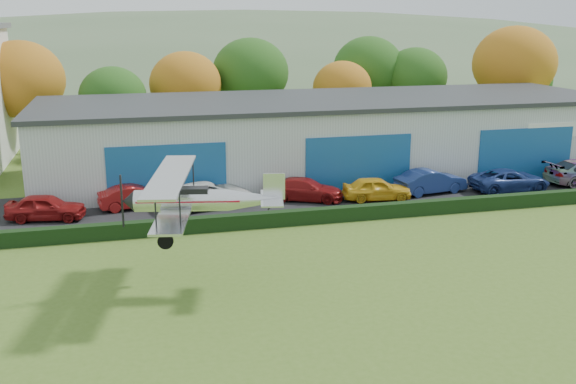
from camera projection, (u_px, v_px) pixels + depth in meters
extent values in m
plane|color=#486720|center=(451.00, 377.00, 20.32)|extent=(300.00, 300.00, 0.00)
cube|color=black|center=(333.00, 197.00, 40.69)|extent=(48.00, 9.00, 0.05)
cube|color=black|center=(360.00, 212.00, 36.10)|extent=(46.00, 0.60, 0.80)
cube|color=#B2B7BC|center=(330.00, 137.00, 47.09)|extent=(40.00, 12.00, 5.00)
cube|color=#2D3033|center=(330.00, 100.00, 46.41)|extent=(40.60, 12.60, 0.30)
cube|color=#185091|center=(167.00, 175.00, 38.74)|extent=(7.00, 0.12, 3.60)
cube|color=#185091|center=(359.00, 164.00, 41.60)|extent=(7.00, 0.12, 3.60)
cube|color=#185091|center=(525.00, 155.00, 44.46)|extent=(7.00, 0.12, 3.60)
cylinder|color=#3D2614|center=(27.00, 135.00, 53.32)|extent=(0.36, 0.36, 3.15)
ellipsoid|color=#9E4913|center=(21.00, 79.00, 52.17)|extent=(6.84, 6.84, 6.16)
cylinder|color=#3D2614|center=(116.00, 139.00, 53.20)|extent=(0.36, 0.36, 2.45)
ellipsoid|color=#1E4C14|center=(113.00, 97.00, 52.31)|extent=(5.32, 5.32, 4.79)
cylinder|color=#3D2614|center=(187.00, 130.00, 56.46)|extent=(0.36, 0.36, 2.80)
ellipsoid|color=#9E4913|center=(186.00, 84.00, 55.44)|extent=(6.08, 6.08, 5.47)
cylinder|color=#3D2614|center=(251.00, 122.00, 59.72)|extent=(0.36, 0.36, 3.15)
ellipsoid|color=#1E4C14|center=(250.00, 73.00, 58.57)|extent=(6.84, 6.84, 6.16)
cylinder|color=#3D2614|center=(341.00, 126.00, 59.84)|extent=(0.36, 0.36, 2.45)
ellipsoid|color=#9E4913|center=(342.00, 88.00, 58.95)|extent=(5.32, 5.32, 4.79)
cylinder|color=#3D2614|center=(413.00, 118.00, 63.58)|extent=(0.36, 0.36, 2.80)
ellipsoid|color=#1E4C14|center=(415.00, 76.00, 62.56)|extent=(6.08, 6.08, 5.47)
cylinder|color=#3D2614|center=(510.00, 117.00, 61.65)|extent=(0.36, 0.36, 3.50)
ellipsoid|color=#9E4913|center=(514.00, 63.00, 60.38)|extent=(7.60, 7.60, 6.84)
cylinder|color=#3D2614|center=(522.00, 115.00, 66.49)|extent=(0.36, 0.36, 2.45)
ellipsoid|color=#1E4C14|center=(525.00, 81.00, 65.59)|extent=(5.32, 5.32, 4.79)
cylinder|color=#3D2614|center=(367.00, 114.00, 64.45)|extent=(0.36, 0.36, 3.15)
ellipsoid|color=#1E4C14|center=(368.00, 69.00, 63.31)|extent=(6.84, 6.84, 6.16)
ellipsoid|color=#4C6642|center=(247.00, 128.00, 160.15)|extent=(320.00, 196.00, 56.00)
ellipsoid|color=#4C6642|center=(503.00, 97.00, 175.42)|extent=(240.00, 126.00, 36.00)
imported|color=maroon|center=(46.00, 207.00, 35.81)|extent=(4.43, 2.40, 1.43)
imported|color=maroon|center=(135.00, 196.00, 38.05)|extent=(4.36, 2.03, 1.38)
imported|color=silver|center=(209.00, 194.00, 38.30)|extent=(5.67, 3.47, 1.47)
imported|color=maroon|center=(305.00, 189.00, 39.72)|extent=(4.96, 3.58, 1.34)
imported|color=gold|center=(377.00, 189.00, 39.74)|extent=(4.34, 2.23, 1.41)
imported|color=navy|center=(431.00, 181.00, 41.29)|extent=(4.80, 2.32, 1.52)
imported|color=navy|center=(510.00, 180.00, 41.81)|extent=(5.09, 2.37, 1.41)
cylinder|color=silver|center=(182.00, 200.00, 26.16)|extent=(3.80, 1.61, 0.88)
cone|color=silver|center=(255.00, 200.00, 26.28)|extent=(2.28, 1.30, 0.88)
cone|color=black|center=(129.00, 201.00, 26.07)|extent=(0.66, 0.96, 0.88)
cube|color=#A20C1D|center=(189.00, 199.00, 26.16)|extent=(4.19, 1.71, 0.06)
cube|color=black|center=(193.00, 190.00, 26.07)|extent=(1.26, 0.81, 0.24)
cube|color=silver|center=(177.00, 208.00, 26.22)|extent=(2.62, 7.12, 0.10)
cube|color=silver|center=(171.00, 176.00, 25.88)|extent=(2.80, 7.52, 0.10)
cylinder|color=black|center=(155.00, 210.00, 23.59)|extent=(0.07, 0.07, 1.27)
cylinder|color=black|center=(180.00, 209.00, 23.63)|extent=(0.07, 0.07, 1.27)
cylinder|color=black|center=(173.00, 177.00, 28.48)|extent=(0.07, 0.07, 1.27)
cylinder|color=black|center=(193.00, 177.00, 28.52)|extent=(0.07, 0.07, 1.27)
cylinder|color=black|center=(170.00, 186.00, 25.64)|extent=(0.10, 0.22, 0.73)
cylinder|color=black|center=(172.00, 182.00, 26.29)|extent=(0.10, 0.22, 0.73)
cylinder|color=black|center=(166.00, 224.00, 25.95)|extent=(0.21, 0.68, 1.19)
cylinder|color=black|center=(169.00, 217.00, 26.75)|extent=(0.21, 0.68, 1.19)
cylinder|color=black|center=(168.00, 234.00, 26.50)|extent=(0.44, 1.83, 0.07)
cylinder|color=black|center=(166.00, 241.00, 25.65)|extent=(0.64, 0.26, 0.62)
cylinder|color=black|center=(171.00, 228.00, 27.34)|extent=(0.64, 0.26, 0.62)
cylinder|color=black|center=(272.00, 205.00, 26.37)|extent=(0.36, 0.13, 0.41)
cube|color=silver|center=(272.00, 198.00, 26.30)|extent=(1.38, 2.66, 0.06)
cube|color=silver|center=(274.00, 186.00, 26.18)|extent=(0.87, 0.24, 1.07)
cube|color=black|center=(122.00, 201.00, 26.06)|extent=(0.08, 0.13, 2.14)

